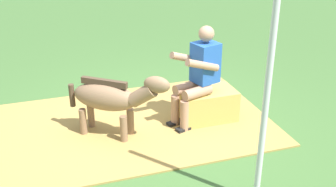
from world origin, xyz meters
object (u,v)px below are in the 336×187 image
object	(u,v)px
hay_bale	(207,105)
person_seated	(198,73)
tent_pole_left	(267,93)
pony_standing	(112,98)

from	to	relation	value
hay_bale	person_seated	world-z (taller)	person_seated
person_seated	tent_pole_left	world-z (taller)	tent_pole_left
hay_bale	tent_pole_left	size ratio (longest dim) A/B	0.32
hay_bale	pony_standing	distance (m)	1.33
pony_standing	tent_pole_left	world-z (taller)	tent_pole_left
person_seated	pony_standing	world-z (taller)	person_seated
person_seated	hay_bale	bearing A→B (deg)	-168.24
tent_pole_left	hay_bale	bearing A→B (deg)	-96.80
pony_standing	hay_bale	bearing A→B (deg)	-178.17
pony_standing	person_seated	bearing A→B (deg)	-179.57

